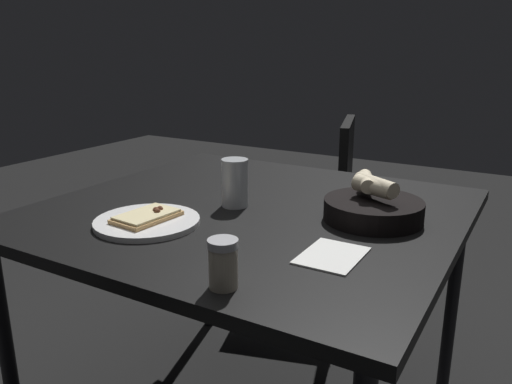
{
  "coord_description": "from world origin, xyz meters",
  "views": [
    {
      "loc": [
        -1.14,
        -0.69,
        1.17
      ],
      "look_at": [
        0.09,
        0.03,
        0.76
      ],
      "focal_mm": 35.7,
      "sensor_mm": 36.0,
      "label": 1
    }
  ],
  "objects_px": {
    "dining_table": "(251,227)",
    "pizza_plate": "(147,221)",
    "bread_basket": "(373,207)",
    "pepper_shaker": "(223,266)",
    "chair_far": "(318,200)",
    "beer_glass": "(235,186)"
  },
  "relations": [
    {
      "from": "beer_glass",
      "to": "pepper_shaker",
      "type": "xyz_separation_m",
      "value": [
        -0.43,
        -0.25,
        -0.02
      ]
    },
    {
      "from": "dining_table",
      "to": "pizza_plate",
      "type": "height_order",
      "value": "pizza_plate"
    },
    {
      "from": "bread_basket",
      "to": "chair_far",
      "type": "height_order",
      "value": "chair_far"
    },
    {
      "from": "bread_basket",
      "to": "beer_glass",
      "type": "xyz_separation_m",
      "value": [
        -0.08,
        0.37,
        0.02
      ]
    },
    {
      "from": "pizza_plate",
      "to": "beer_glass",
      "type": "bearing_deg",
      "value": -24.27
    },
    {
      "from": "bread_basket",
      "to": "pepper_shaker",
      "type": "xyz_separation_m",
      "value": [
        -0.5,
        0.12,
        0.01
      ]
    },
    {
      "from": "pizza_plate",
      "to": "bread_basket",
      "type": "relative_size",
      "value": 1.05
    },
    {
      "from": "pizza_plate",
      "to": "chair_far",
      "type": "height_order",
      "value": "chair_far"
    },
    {
      "from": "pizza_plate",
      "to": "pepper_shaker",
      "type": "distance_m",
      "value": 0.4
    },
    {
      "from": "dining_table",
      "to": "pepper_shaker",
      "type": "height_order",
      "value": "pepper_shaker"
    },
    {
      "from": "pizza_plate",
      "to": "chair_far",
      "type": "relative_size",
      "value": 0.3
    },
    {
      "from": "pizza_plate",
      "to": "pepper_shaker",
      "type": "relative_size",
      "value": 2.78
    },
    {
      "from": "dining_table",
      "to": "beer_glass",
      "type": "height_order",
      "value": "beer_glass"
    },
    {
      "from": "pizza_plate",
      "to": "beer_glass",
      "type": "relative_size",
      "value": 1.97
    },
    {
      "from": "pepper_shaker",
      "to": "chair_far",
      "type": "relative_size",
      "value": 0.11
    },
    {
      "from": "bread_basket",
      "to": "chair_far",
      "type": "distance_m",
      "value": 1.01
    },
    {
      "from": "pizza_plate",
      "to": "chair_far",
      "type": "xyz_separation_m",
      "value": [
        1.14,
        0.03,
        -0.26
      ]
    },
    {
      "from": "dining_table",
      "to": "bread_basket",
      "type": "xyz_separation_m",
      "value": [
        0.07,
        -0.32,
        0.09
      ]
    },
    {
      "from": "pepper_shaker",
      "to": "chair_far",
      "type": "bearing_deg",
      "value": 16.16
    },
    {
      "from": "beer_glass",
      "to": "chair_far",
      "type": "bearing_deg",
      "value": 8.73
    },
    {
      "from": "dining_table",
      "to": "chair_far",
      "type": "bearing_deg",
      "value": 11.49
    },
    {
      "from": "dining_table",
      "to": "pepper_shaker",
      "type": "distance_m",
      "value": 0.49
    }
  ]
}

